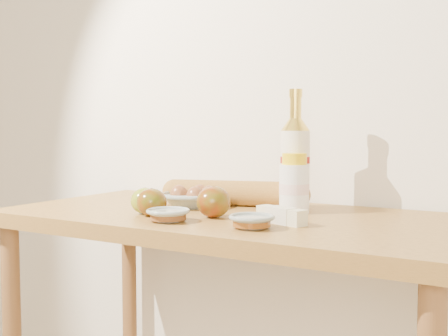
{
  "coord_description": "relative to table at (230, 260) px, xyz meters",
  "views": [
    {
      "loc": [
        0.72,
        -0.08,
        1.12
      ],
      "look_at": [
        0.0,
        1.15,
        1.02
      ],
      "focal_mm": 45.0,
      "sensor_mm": 36.0,
      "label": 1
    }
  ],
  "objects": [
    {
      "name": "back_wall",
      "position": [
        0.0,
        0.33,
        0.52
      ],
      "size": [
        3.5,
        0.02,
        2.6
      ],
      "primitive_type": "cube",
      "color": "white",
      "rests_on": "ground"
    },
    {
      "name": "table",
      "position": [
        0.0,
        0.0,
        0.0
      ],
      "size": [
        1.2,
        0.6,
        0.9
      ],
      "color": "#AE7E38",
      "rests_on": "ground"
    },
    {
      "name": "bourbon_bottle",
      "position": [
        0.12,
        0.15,
        0.26
      ],
      "size": [
        0.09,
        0.09,
        0.33
      ],
      "rotation": [
        0.0,
        0.0,
        -0.2
      ],
      "color": "#F1E8CC",
      "rests_on": "table"
    },
    {
      "name": "cream_bottle",
      "position": [
        0.14,
        0.09,
        0.2
      ],
      "size": [
        0.1,
        0.1,
        0.16
      ],
      "rotation": [
        0.0,
        0.0,
        -0.42
      ],
      "color": "white",
      "rests_on": "table"
    },
    {
      "name": "egg_bowl",
      "position": [
        -0.15,
        0.05,
        0.15
      ],
      "size": [
        0.21,
        0.21,
        0.06
      ],
      "rotation": [
        0.0,
        0.0,
        -0.23
      ],
      "color": "gray",
      "rests_on": "table"
    },
    {
      "name": "baguette",
      "position": [
        -0.06,
        0.13,
        0.16
      ],
      "size": [
        0.44,
        0.19,
        0.07
      ],
      "rotation": [
        0.0,
        0.0,
        0.28
      ],
      "color": "#B38036",
      "rests_on": "table"
    },
    {
      "name": "apple_yellowgreen",
      "position": [
        -0.18,
        -0.12,
        0.16
      ],
      "size": [
        0.09,
        0.09,
        0.07
      ],
      "rotation": [
        0.0,
        0.0,
        0.31
      ],
      "color": "#9E8D1F",
      "rests_on": "table"
    },
    {
      "name": "apple_redgreen_front",
      "position": [
        -0.14,
        -0.14,
        0.16
      ],
      "size": [
        0.08,
        0.08,
        0.07
      ],
      "rotation": [
        0.0,
        0.0,
        0.01
      ],
      "color": "maroon",
      "rests_on": "table"
    },
    {
      "name": "apple_redgreen_right",
      "position": [
        0.0,
        -0.09,
        0.16
      ],
      "size": [
        0.11,
        0.11,
        0.08
      ],
      "rotation": [
        0.0,
        0.0,
        0.29
      ],
      "color": "#8B0A07",
      "rests_on": "table"
    },
    {
      "name": "sugar_bowl",
      "position": [
        -0.06,
        -0.19,
        0.14
      ],
      "size": [
        0.11,
        0.11,
        0.03
      ],
      "rotation": [
        0.0,
        0.0,
        -0.09
      ],
      "color": "#909D97",
      "rests_on": "table"
    },
    {
      "name": "syrup_bowl",
      "position": [
        0.15,
        -0.17,
        0.14
      ],
      "size": [
        0.13,
        0.13,
        0.03
      ],
      "rotation": [
        0.0,
        0.0,
        0.31
      ],
      "color": "gray",
      "rests_on": "table"
    },
    {
      "name": "butter_stick",
      "position": [
        0.18,
        -0.08,
        0.14
      ],
      "size": [
        0.14,
        0.08,
        0.04
      ],
      "rotation": [
        0.0,
        0.0,
        -0.35
      ],
      "color": "beige",
      "rests_on": "table"
    }
  ]
}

